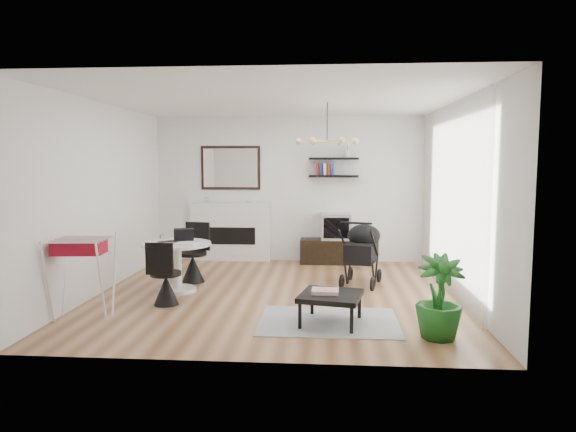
# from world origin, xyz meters

# --- Properties ---
(floor) EXTENTS (5.00, 5.00, 0.00)m
(floor) POSITION_xyz_m (0.00, 0.00, 0.00)
(floor) COLOR brown
(floor) RESTS_ON ground
(ceiling) EXTENTS (5.00, 5.00, 0.00)m
(ceiling) POSITION_xyz_m (0.00, 0.00, 2.70)
(ceiling) COLOR white
(ceiling) RESTS_ON wall_back
(wall_back) EXTENTS (5.00, 0.00, 5.00)m
(wall_back) POSITION_xyz_m (0.00, 2.50, 1.35)
(wall_back) COLOR white
(wall_back) RESTS_ON floor
(wall_left) EXTENTS (0.00, 5.00, 5.00)m
(wall_left) POSITION_xyz_m (-2.50, 0.00, 1.35)
(wall_left) COLOR white
(wall_left) RESTS_ON floor
(wall_right) EXTENTS (0.00, 5.00, 5.00)m
(wall_right) POSITION_xyz_m (2.50, 0.00, 1.35)
(wall_right) COLOR white
(wall_right) RESTS_ON floor
(sheer_curtain) EXTENTS (0.04, 3.60, 2.60)m
(sheer_curtain) POSITION_xyz_m (2.40, 0.20, 1.35)
(sheer_curtain) COLOR white
(sheer_curtain) RESTS_ON wall_right
(fireplace) EXTENTS (1.50, 0.17, 2.16)m
(fireplace) POSITION_xyz_m (-1.10, 2.42, 0.69)
(fireplace) COLOR white
(fireplace) RESTS_ON floor
(shelf_lower) EXTENTS (0.90, 0.25, 0.04)m
(shelf_lower) POSITION_xyz_m (0.83, 2.37, 1.60)
(shelf_lower) COLOR black
(shelf_lower) RESTS_ON wall_back
(shelf_upper) EXTENTS (0.90, 0.25, 0.04)m
(shelf_upper) POSITION_xyz_m (0.83, 2.37, 1.92)
(shelf_upper) COLOR black
(shelf_upper) RESTS_ON wall_back
(pendant_lamp) EXTENTS (0.90, 0.90, 0.10)m
(pendant_lamp) POSITION_xyz_m (0.70, 0.30, 2.15)
(pendant_lamp) COLOR #E1BE76
(pendant_lamp) RESTS_ON ceiling
(tv_console) EXTENTS (1.20, 0.42, 0.45)m
(tv_console) POSITION_xyz_m (0.83, 2.28, 0.22)
(tv_console) COLOR black
(tv_console) RESTS_ON floor
(crt_tv) EXTENTS (0.54, 0.47, 0.47)m
(crt_tv) POSITION_xyz_m (0.88, 2.28, 0.68)
(crt_tv) COLOR #B0B0B3
(crt_tv) RESTS_ON tv_console
(dining_table) EXTENTS (0.97, 0.97, 0.71)m
(dining_table) POSITION_xyz_m (-1.43, 0.02, 0.47)
(dining_table) COLOR white
(dining_table) RESTS_ON floor
(laptop) EXTENTS (0.40, 0.39, 0.03)m
(laptop) POSITION_xyz_m (-1.50, -0.04, 0.73)
(laptop) COLOR black
(laptop) RESTS_ON dining_table
(black_bag) EXTENTS (0.32, 0.24, 0.17)m
(black_bag) POSITION_xyz_m (-1.39, 0.25, 0.80)
(black_bag) COLOR black
(black_bag) RESTS_ON dining_table
(newspaper) EXTENTS (0.37, 0.32, 0.01)m
(newspaper) POSITION_xyz_m (-1.26, -0.06, 0.72)
(newspaper) COLOR silver
(newspaper) RESTS_ON dining_table
(drinking_glass) EXTENTS (0.06, 0.06, 0.09)m
(drinking_glass) POSITION_xyz_m (-1.69, 0.14, 0.76)
(drinking_glass) COLOR white
(drinking_glass) RESTS_ON dining_table
(chair_far) EXTENTS (0.45, 0.47, 0.92)m
(chair_far) POSITION_xyz_m (-1.36, 0.64, 0.29)
(chair_far) COLOR black
(chair_far) RESTS_ON floor
(chair_near) EXTENTS (0.40, 0.42, 0.85)m
(chair_near) POSITION_xyz_m (-1.38, -0.67, 0.27)
(chair_near) COLOR black
(chair_near) RESTS_ON floor
(drying_rack) EXTENTS (0.70, 0.66, 0.97)m
(drying_rack) POSITION_xyz_m (-2.18, -1.31, 0.51)
(drying_rack) COLOR white
(drying_rack) RESTS_ON floor
(stroller) EXTENTS (0.70, 0.91, 1.02)m
(stroller) POSITION_xyz_m (1.25, 0.70, 0.44)
(stroller) COLOR black
(stroller) RESTS_ON floor
(rug) EXTENTS (1.61, 1.16, 0.01)m
(rug) POSITION_xyz_m (0.73, -1.23, 0.01)
(rug) COLOR gray
(rug) RESTS_ON floor
(coffee_table) EXTENTS (0.80, 0.80, 0.35)m
(coffee_table) POSITION_xyz_m (0.76, -1.30, 0.32)
(coffee_table) COLOR black
(coffee_table) RESTS_ON rug
(magazines) EXTENTS (0.32, 0.25, 0.04)m
(magazines) POSITION_xyz_m (0.69, -1.29, 0.38)
(magazines) COLOR #B5452D
(magazines) RESTS_ON coffee_table
(potted_plant) EXTENTS (0.54, 0.54, 0.89)m
(potted_plant) POSITION_xyz_m (1.89, -1.70, 0.44)
(potted_plant) COLOR #195819
(potted_plant) RESTS_ON floor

